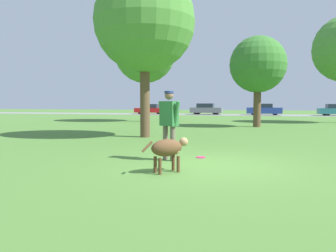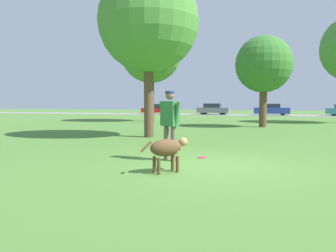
{
  "view_description": "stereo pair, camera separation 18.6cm",
  "coord_description": "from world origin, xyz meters",
  "px_view_note": "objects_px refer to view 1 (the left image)",
  "views": [
    {
      "loc": [
        0.9,
        -7.38,
        1.41
      ],
      "look_at": [
        -0.9,
        -0.31,
        0.9
      ],
      "focal_mm": 35.0,
      "sensor_mm": 36.0,
      "label": 1
    },
    {
      "loc": [
        1.08,
        -7.33,
        1.41
      ],
      "look_at": [
        -0.9,
        -0.31,
        0.9
      ],
      "focal_mm": 35.0,
      "sensor_mm": 36.0,
      "label": 2
    }
  ],
  "objects_px": {
    "person": "(169,119)",
    "frisbee": "(201,157)",
    "parked_car_red": "(151,109)",
    "parked_car_grey": "(206,109)",
    "tree_near_left": "(145,22)",
    "tree_far_left": "(145,53)",
    "dog": "(168,149)",
    "tree_mid_center": "(258,65)",
    "parked_car_blue": "(264,110)"
  },
  "relations": [
    {
      "from": "person",
      "to": "parked_car_grey",
      "type": "xyz_separation_m",
      "value": [
        -3.5,
        32.9,
        -0.34
      ]
    },
    {
      "from": "tree_near_left",
      "to": "tree_far_left",
      "type": "distance_m",
      "value": 11.77
    },
    {
      "from": "tree_far_left",
      "to": "parked_car_grey",
      "type": "xyz_separation_m",
      "value": [
        2.5,
        16.6,
        -4.58
      ]
    },
    {
      "from": "dog",
      "to": "tree_far_left",
      "type": "xyz_separation_m",
      "value": [
        -6.33,
        17.67,
        4.77
      ]
    },
    {
      "from": "person",
      "to": "tree_far_left",
      "type": "distance_m",
      "value": 17.87
    },
    {
      "from": "tree_near_left",
      "to": "tree_mid_center",
      "type": "distance_m",
      "value": 8.63
    },
    {
      "from": "tree_far_left",
      "to": "tree_mid_center",
      "type": "xyz_separation_m",
      "value": [
        8.29,
        -3.94,
        -1.6
      ]
    },
    {
      "from": "frisbee",
      "to": "tree_far_left",
      "type": "distance_m",
      "value": 17.88
    },
    {
      "from": "tree_mid_center",
      "to": "parked_car_red",
      "type": "relative_size",
      "value": 1.3
    },
    {
      "from": "person",
      "to": "tree_far_left",
      "type": "relative_size",
      "value": 0.22
    },
    {
      "from": "parked_car_red",
      "to": "parked_car_blue",
      "type": "xyz_separation_m",
      "value": [
        14.07,
        -0.22,
        0.02
      ]
    },
    {
      "from": "dog",
      "to": "parked_car_red",
      "type": "relative_size",
      "value": 0.21
    },
    {
      "from": "frisbee",
      "to": "parked_car_red",
      "type": "relative_size",
      "value": 0.06
    },
    {
      "from": "frisbee",
      "to": "tree_near_left",
      "type": "relative_size",
      "value": 0.04
    },
    {
      "from": "frisbee",
      "to": "person",
      "type": "bearing_deg",
      "value": -140.75
    },
    {
      "from": "tree_near_left",
      "to": "tree_mid_center",
      "type": "height_order",
      "value": "tree_near_left"
    },
    {
      "from": "parked_car_blue",
      "to": "person",
      "type": "bearing_deg",
      "value": -94.97
    },
    {
      "from": "parked_car_red",
      "to": "parked_car_blue",
      "type": "relative_size",
      "value": 1.01
    },
    {
      "from": "dog",
      "to": "parked_car_red",
      "type": "xyz_separation_m",
      "value": [
        -11.0,
        34.11,
        0.15
      ]
    },
    {
      "from": "person",
      "to": "tree_near_left",
      "type": "bearing_deg",
      "value": 147.32
    },
    {
      "from": "parked_car_red",
      "to": "parked_car_grey",
      "type": "bearing_deg",
      "value": 0.41
    },
    {
      "from": "tree_near_left",
      "to": "tree_far_left",
      "type": "relative_size",
      "value": 0.89
    },
    {
      "from": "dog",
      "to": "tree_near_left",
      "type": "xyz_separation_m",
      "value": [
        -2.65,
        6.51,
        4.21
      ]
    },
    {
      "from": "person",
      "to": "frisbee",
      "type": "bearing_deg",
      "value": 72.26
    },
    {
      "from": "parked_car_red",
      "to": "parked_car_blue",
      "type": "height_order",
      "value": "parked_car_blue"
    },
    {
      "from": "parked_car_red",
      "to": "parked_car_blue",
      "type": "distance_m",
      "value": 14.07
    },
    {
      "from": "tree_mid_center",
      "to": "parked_car_blue",
      "type": "bearing_deg",
      "value": 86.83
    },
    {
      "from": "person",
      "to": "dog",
      "type": "relative_size",
      "value": 2.02
    },
    {
      "from": "parked_car_red",
      "to": "parked_car_grey",
      "type": "relative_size",
      "value": 1.04
    },
    {
      "from": "parked_car_grey",
      "to": "parked_car_blue",
      "type": "distance_m",
      "value": 6.91
    },
    {
      "from": "frisbee",
      "to": "parked_car_red",
      "type": "distance_m",
      "value": 34.12
    },
    {
      "from": "person",
      "to": "parked_car_grey",
      "type": "distance_m",
      "value": 33.08
    },
    {
      "from": "dog",
      "to": "parked_car_grey",
      "type": "bearing_deg",
      "value": 50.99
    },
    {
      "from": "parked_car_grey",
      "to": "tree_far_left",
      "type": "bearing_deg",
      "value": -97.31
    },
    {
      "from": "person",
      "to": "parked_car_grey",
      "type": "height_order",
      "value": "person"
    },
    {
      "from": "parked_car_red",
      "to": "parked_car_blue",
      "type": "bearing_deg",
      "value": -1.73
    },
    {
      "from": "tree_near_left",
      "to": "tree_mid_center",
      "type": "relative_size",
      "value": 1.27
    },
    {
      "from": "parked_car_red",
      "to": "parked_car_grey",
      "type": "xyz_separation_m",
      "value": [
        7.17,
        0.16,
        0.04
      ]
    },
    {
      "from": "frisbee",
      "to": "parked_car_grey",
      "type": "xyz_separation_m",
      "value": [
        -4.2,
        32.32,
        0.67
      ]
    },
    {
      "from": "person",
      "to": "frisbee",
      "type": "height_order",
      "value": "person"
    },
    {
      "from": "frisbee",
      "to": "tree_mid_center",
      "type": "xyz_separation_m",
      "value": [
        1.58,
        11.78,
        3.65
      ]
    },
    {
      "from": "person",
      "to": "tree_near_left",
      "type": "distance_m",
      "value": 6.73
    },
    {
      "from": "tree_near_left",
      "to": "parked_car_blue",
      "type": "bearing_deg",
      "value": 78.21
    },
    {
      "from": "person",
      "to": "tree_mid_center",
      "type": "relative_size",
      "value": 0.32
    },
    {
      "from": "dog",
      "to": "tree_mid_center",
      "type": "xyz_separation_m",
      "value": [
        1.95,
        13.73,
        3.17
      ]
    },
    {
      "from": "tree_far_left",
      "to": "person",
      "type": "bearing_deg",
      "value": -69.78
    },
    {
      "from": "tree_near_left",
      "to": "parked_car_red",
      "type": "bearing_deg",
      "value": 106.82
    },
    {
      "from": "dog",
      "to": "frisbee",
      "type": "distance_m",
      "value": 2.04
    },
    {
      "from": "tree_far_left",
      "to": "parked_car_blue",
      "type": "height_order",
      "value": "tree_far_left"
    },
    {
      "from": "person",
      "to": "dog",
      "type": "xyz_separation_m",
      "value": [
        0.33,
        -1.37,
        -0.54
      ]
    }
  ]
}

